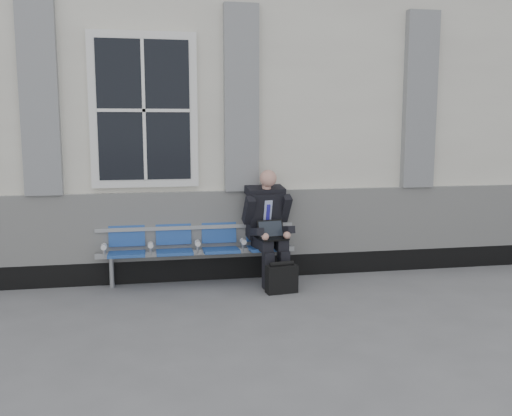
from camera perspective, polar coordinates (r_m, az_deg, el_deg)
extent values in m
plane|color=slate|center=(6.37, -13.84, -10.93)|extent=(70.00, 70.00, 0.00)
cube|color=silver|center=(9.51, -13.18, 8.32)|extent=(14.00, 4.00, 4.20)
cube|color=black|center=(7.73, -13.31, -6.29)|extent=(14.00, 0.10, 0.30)
cube|color=silver|center=(7.59, -13.47, -1.92)|extent=(14.00, 0.08, 0.90)
cube|color=gray|center=(7.56, -20.85, 10.28)|extent=(0.45, 0.14, 2.40)
cube|color=gray|center=(7.55, -1.48, 10.83)|extent=(0.45, 0.14, 2.40)
cube|color=gray|center=(8.32, 16.05, 10.29)|extent=(0.45, 0.14, 2.40)
cube|color=white|center=(7.47, -11.15, 9.55)|extent=(1.35, 0.10, 1.95)
cube|color=black|center=(7.42, -11.15, 9.56)|extent=(1.15, 0.02, 1.75)
cube|color=#9EA0A3|center=(7.52, -5.88, -4.40)|extent=(2.60, 0.07, 0.07)
cube|color=#9EA0A3|center=(7.57, -5.99, -1.92)|extent=(2.60, 0.05, 0.05)
cylinder|color=#9EA0A3|center=(7.56, -14.23, -6.30)|extent=(0.06, 0.06, 0.39)
cylinder|color=#9EA0A3|center=(7.74, 2.33, -5.71)|extent=(0.06, 0.06, 0.39)
cube|color=#1D4696|center=(7.42, -12.80, -4.52)|extent=(0.46, 0.42, 0.07)
cube|color=#1D4696|center=(7.57, -12.81, -2.24)|extent=(0.46, 0.10, 0.40)
cube|color=#1D4696|center=(7.42, -8.15, -4.39)|extent=(0.46, 0.42, 0.07)
cube|color=#1D4696|center=(7.57, -8.26, -2.12)|extent=(0.46, 0.10, 0.40)
cube|color=#1D4696|center=(7.46, -3.53, -4.23)|extent=(0.46, 0.42, 0.07)
cube|color=#1D4696|center=(7.62, -3.74, -1.98)|extent=(0.46, 0.10, 0.40)
cube|color=#1D4696|center=(7.56, 1.00, -4.06)|extent=(0.46, 0.42, 0.07)
cube|color=#1D4696|center=(7.71, 0.69, -1.84)|extent=(0.46, 0.10, 0.40)
cylinder|color=white|center=(7.44, -14.97, -3.76)|extent=(0.07, 0.12, 0.07)
cylinder|color=white|center=(7.42, -10.49, -3.65)|extent=(0.07, 0.12, 0.07)
cylinder|color=white|center=(7.44, -5.86, -3.51)|extent=(0.07, 0.12, 0.07)
cylinder|color=white|center=(7.51, -1.29, -3.35)|extent=(0.07, 0.12, 0.07)
cylinder|color=white|center=(7.63, 3.02, -3.18)|extent=(0.07, 0.12, 0.07)
cube|color=black|center=(7.26, 1.40, -7.87)|extent=(0.15, 0.29, 0.09)
cube|color=black|center=(7.33, 2.96, -7.71)|extent=(0.15, 0.29, 0.09)
cube|color=black|center=(7.26, 1.23, -6.24)|extent=(0.14, 0.15, 0.47)
cube|color=black|center=(7.34, 2.78, -6.10)|extent=(0.14, 0.15, 0.47)
cube|color=black|center=(7.41, 0.62, -3.57)|extent=(0.22, 0.49, 0.15)
cube|color=black|center=(7.48, 2.14, -3.46)|extent=(0.22, 0.49, 0.15)
cube|color=black|center=(7.57, 0.83, -0.64)|extent=(0.49, 0.42, 0.67)
cube|color=#BBC8F5|center=(7.45, 1.16, -0.62)|extent=(0.12, 0.11, 0.37)
cube|color=#2A25AE|center=(7.45, 1.19, -0.79)|extent=(0.06, 0.09, 0.31)
cube|color=black|center=(7.50, 0.92, 1.71)|extent=(0.54, 0.32, 0.15)
cylinder|color=#D99B88|center=(7.44, 1.06, 2.22)|extent=(0.12, 0.12, 0.11)
sphere|color=#D99B88|center=(7.37, 1.23, 2.99)|extent=(0.22, 0.22, 0.22)
cube|color=black|center=(7.38, -0.73, -0.22)|extent=(0.15, 0.31, 0.39)
cube|color=black|center=(7.55, 2.90, -0.03)|extent=(0.15, 0.31, 0.39)
cube|color=black|center=(7.26, 0.06, -2.38)|extent=(0.14, 0.34, 0.15)
cube|color=black|center=(7.41, 3.14, -2.18)|extent=(0.14, 0.34, 0.15)
sphere|color=#D99B88|center=(7.15, 0.93, -2.89)|extent=(0.09, 0.09, 0.09)
sphere|color=#D99B88|center=(7.26, 3.12, -2.74)|extent=(0.09, 0.09, 0.09)
cube|color=black|center=(7.29, 1.79, -3.10)|extent=(0.38, 0.29, 0.02)
cube|color=black|center=(7.38, 1.46, -2.08)|extent=(0.36, 0.14, 0.22)
cube|color=black|center=(7.37, 1.48, -2.09)|extent=(0.32, 0.12, 0.19)
cube|color=black|center=(7.13, 2.57, -7.12)|extent=(0.41, 0.21, 0.35)
cylinder|color=black|center=(7.08, 2.58, -5.60)|extent=(0.31, 0.10, 0.06)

